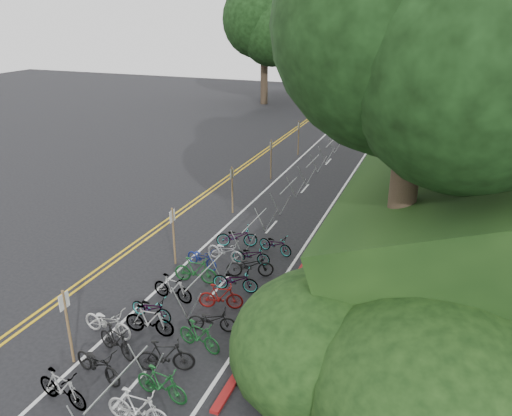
{
  "coord_description": "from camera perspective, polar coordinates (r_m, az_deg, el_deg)",
  "views": [
    {
      "loc": [
        10.37,
        -11.07,
        9.89
      ],
      "look_at": [
        2.67,
        9.02,
        1.3
      ],
      "focal_mm": 35.0,
      "sensor_mm": 36.0,
      "label": 1
    }
  ],
  "objects": [
    {
      "name": "road_markings",
      "position": [
        25.31,
        -3.43,
        -1.27
      ],
      "size": [
        7.47,
        80.0,
        0.01
      ],
      "color": "gold",
      "rests_on": "ground"
    },
    {
      "name": "bike_front",
      "position": [
        17.21,
        -16.6,
        -12.36
      ],
      "size": [
        0.83,
        1.93,
        0.99
      ],
      "primitive_type": "imported",
      "rotation": [
        0.0,
        0.0,
        1.48
      ],
      "color": "beige",
      "rests_on": "ground"
    },
    {
      "name": "bike_racks_rest",
      "position": [
        26.75,
        3.72,
        1.97
      ],
      "size": [
        1.14,
        23.0,
        1.17
      ],
      "color": "#A0A2A5",
      "rests_on": "ground"
    },
    {
      "name": "bike_valet",
      "position": [
        17.83,
        -7.15,
        -10.27
      ],
      "size": [
        3.41,
        12.39,
        1.08
      ],
      "color": "slate",
      "rests_on": "ground"
    },
    {
      "name": "embankment",
      "position": [
        31.1,
        25.26,
        6.05
      ],
      "size": [
        14.3,
        48.14,
        9.11
      ],
      "color": "black",
      "rests_on": "ground"
    },
    {
      "name": "bike_rack_front",
      "position": [
        14.02,
        -15.32,
        -19.2
      ],
      "size": [
        1.17,
        2.69,
        1.22
      ],
      "color": "#A0A2A5",
      "rests_on": "ground"
    },
    {
      "name": "signposts_rest",
      "position": [
        28.21,
        -0.3,
        4.31
      ],
      "size": [
        0.08,
        18.4,
        2.5
      ],
      "color": "brown",
      "rests_on": "ground"
    },
    {
      "name": "ground",
      "position": [
        18.11,
        -18.89,
        -12.68
      ],
      "size": [
        120.0,
        120.0,
        0.0
      ],
      "primitive_type": "plane",
      "color": "black",
      "rests_on": "ground"
    },
    {
      "name": "red_curb",
      "position": [
        25.52,
        8.79,
        -1.19
      ],
      "size": [
        0.25,
        28.0,
        0.1
      ],
      "primitive_type": "cube",
      "color": "maroon",
      "rests_on": "ground"
    },
    {
      "name": "signpost_near",
      "position": [
        15.89,
        -20.74,
        -12.08
      ],
      "size": [
        0.08,
        0.4,
        2.47
      ],
      "color": "brown",
      "rests_on": "ground"
    }
  ]
}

